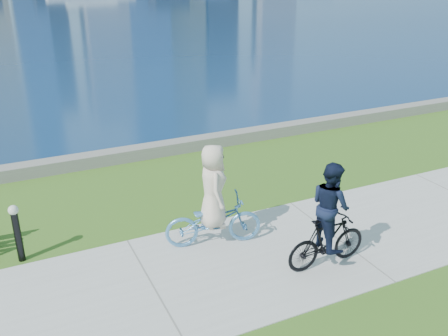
# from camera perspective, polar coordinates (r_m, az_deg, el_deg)

# --- Properties ---
(ground) EXTENTS (320.00, 320.00, 0.00)m
(ground) POSITION_cam_1_polar(r_m,az_deg,el_deg) (9.24, -8.07, -13.38)
(ground) COLOR #315817
(ground) RESTS_ON ground
(concrete_path) EXTENTS (80.00, 3.50, 0.02)m
(concrete_path) POSITION_cam_1_polar(r_m,az_deg,el_deg) (9.23, -8.07, -13.33)
(concrete_path) COLOR #A6A5A1
(concrete_path) RESTS_ON ground
(seawall) EXTENTS (90.00, 0.50, 0.35)m
(seawall) POSITION_cam_1_polar(r_m,az_deg,el_deg) (14.53, -15.66, 0.76)
(seawall) COLOR slate
(seawall) RESTS_ON ground
(bollard_lamp) EXTENTS (0.19, 0.19, 1.19)m
(bollard_lamp) POSITION_cam_1_polar(r_m,az_deg,el_deg) (10.30, -22.60, -6.50)
(bollard_lamp) COLOR black
(bollard_lamp) RESTS_ON ground
(cyclist_woman) EXTENTS (1.13, 2.07, 2.14)m
(cyclist_woman) POSITION_cam_1_polar(r_m,az_deg,el_deg) (9.99, -1.24, -4.66)
(cyclist_woman) COLOR #5392C9
(cyclist_woman) RESTS_ON ground
(cyclist_man) EXTENTS (0.63, 1.70, 2.10)m
(cyclist_man) POSITION_cam_1_polar(r_m,az_deg,el_deg) (9.45, 11.87, -6.26)
(cyclist_man) COLOR black
(cyclist_man) RESTS_ON ground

